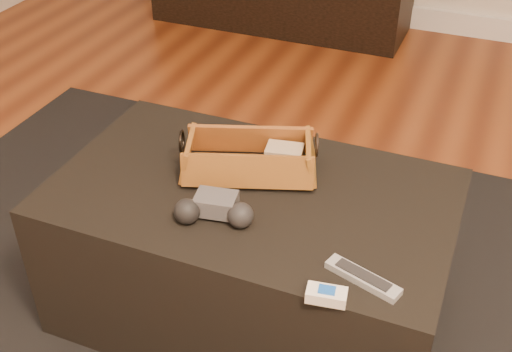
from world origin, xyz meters
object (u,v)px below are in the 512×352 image
at_px(ottoman, 252,253).
at_px(cream_gadget, 326,295).
at_px(tv_remote, 242,168).
at_px(wicker_basket, 249,159).
at_px(game_controller, 215,209).
at_px(silver_remote, 363,278).

xyz_separation_m(ottoman, cream_gadget, (0.28, -0.29, 0.22)).
bearing_deg(tv_remote, wicker_basket, 30.87).
relative_size(tv_remote, cream_gadget, 2.08).
bearing_deg(game_controller, tv_remote, 93.86).
distance_m(tv_remote, game_controller, 0.19).
distance_m(wicker_basket, silver_remote, 0.46).
distance_m(ottoman, game_controller, 0.28).
bearing_deg(wicker_basket, ottoman, -62.68).
relative_size(tv_remote, wicker_basket, 0.48).
distance_m(ottoman, tv_remote, 0.24).
relative_size(game_controller, cream_gadget, 2.26).
bearing_deg(tv_remote, cream_gadget, -71.24).
height_order(tv_remote, wicker_basket, wicker_basket).
bearing_deg(ottoman, cream_gadget, -45.68).
xyz_separation_m(ottoman, silver_remote, (0.34, -0.21, 0.22)).
xyz_separation_m(ottoman, game_controller, (-0.03, -0.14, 0.24)).
xyz_separation_m(tv_remote, cream_gadget, (0.33, -0.34, -0.01)).
xyz_separation_m(silver_remote, cream_gadget, (-0.05, -0.08, 0.00)).
bearing_deg(game_controller, cream_gadget, -24.96).
height_order(game_controller, cream_gadget, game_controller).
height_order(ottoman, tv_remote, tv_remote).
relative_size(ottoman, game_controller, 5.11).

